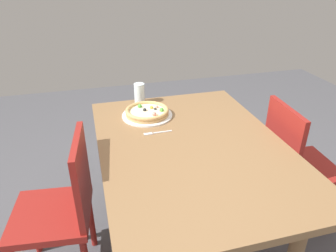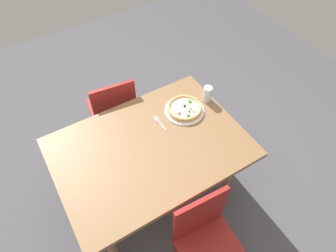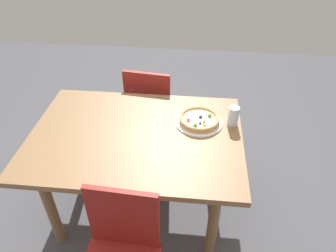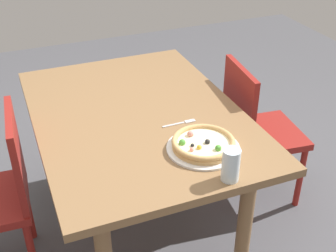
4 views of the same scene
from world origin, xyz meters
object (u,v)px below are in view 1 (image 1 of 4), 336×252
chair_far (63,207)px  pizza (147,112)px  drinking_glass (139,93)px  fork (155,133)px  plate (147,115)px  dining_table (192,160)px  chair_near (295,163)px

chair_far → pizza: (0.41, -0.54, 0.29)m
pizza → drinking_glass: bearing=1.7°
chair_far → fork: 0.63m
chair_far → plate: chair_far is taller
pizza → fork: pizza is taller
pizza → dining_table: bearing=-158.3°
fork → drinking_glass: 0.46m
chair_far → plate: (0.41, -0.54, 0.27)m
pizza → drinking_glass: (0.22, 0.01, 0.04)m
chair_far → fork: (0.18, -0.54, 0.26)m
plate → pizza: pizza is taller
chair_far → pizza: size_ratio=3.19×
pizza → drinking_glass: size_ratio=1.99×
dining_table → plate: bearing=21.8°
chair_near → plate: 0.98m
chair_near → pizza: size_ratio=3.19×
chair_far → fork: size_ratio=5.28×
dining_table → chair_far: chair_far is taller
chair_near → chair_far: same height
chair_far → drinking_glass: 0.89m
plate → drinking_glass: 0.23m
dining_table → chair_far: size_ratio=1.58×
fork → drinking_glass: drinking_glass is taller
chair_near → drinking_glass: drinking_glass is taller
dining_table → chair_far: (-0.01, 0.71, -0.17)m
chair_far → drinking_glass: size_ratio=6.36×
dining_table → fork: (0.17, 0.16, 0.10)m
plate → dining_table: bearing=-158.2°
chair_near → drinking_glass: size_ratio=6.36×
fork → drinking_glass: bearing=-89.9°
dining_table → chair_far: 0.72m
dining_table → chair_near: 0.72m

